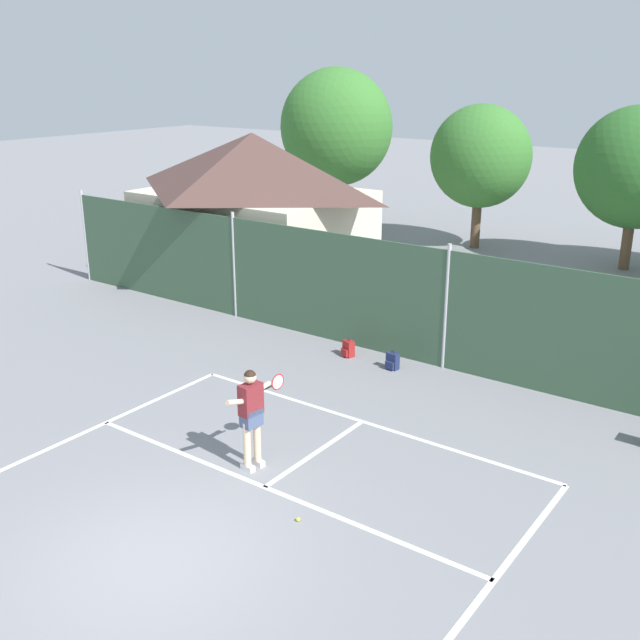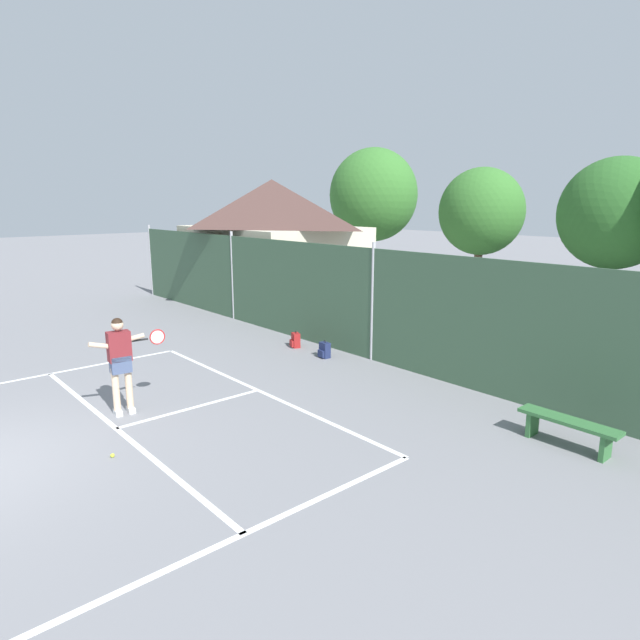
{
  "view_description": "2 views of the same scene",
  "coord_description": "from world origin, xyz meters",
  "px_view_note": "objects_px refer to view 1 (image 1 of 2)",
  "views": [
    {
      "loc": [
        7.17,
        -5.85,
        6.7
      ],
      "look_at": [
        -1.5,
        6.13,
        1.67
      ],
      "focal_mm": 41.84,
      "sensor_mm": 36.0,
      "label": 1
    },
    {
      "loc": [
        9.08,
        -0.63,
        3.93
      ],
      "look_at": [
        0.32,
        6.98,
        1.37
      ],
      "focal_mm": 30.25,
      "sensor_mm": 36.0,
      "label": 2
    }
  ],
  "objects_px": {
    "tennis_ball": "(298,519)",
    "tennis_player": "(252,410)",
    "backpack_red": "(348,349)",
    "backpack_navy": "(392,361)"
  },
  "relations": [
    {
      "from": "tennis_ball",
      "to": "tennis_player",
      "type": "bearing_deg",
      "value": 152.69
    },
    {
      "from": "tennis_player",
      "to": "backpack_red",
      "type": "bearing_deg",
      "value": 106.54
    },
    {
      "from": "tennis_player",
      "to": "tennis_ball",
      "type": "relative_size",
      "value": 28.1
    },
    {
      "from": "tennis_player",
      "to": "backpack_navy",
      "type": "height_order",
      "value": "tennis_player"
    },
    {
      "from": "tennis_player",
      "to": "tennis_ball",
      "type": "xyz_separation_m",
      "value": [
        1.65,
        -0.85,
        -1.08
      ]
    },
    {
      "from": "backpack_red",
      "to": "backpack_navy",
      "type": "height_order",
      "value": "same"
    },
    {
      "from": "backpack_navy",
      "to": "backpack_red",
      "type": "bearing_deg",
      "value": 176.92
    },
    {
      "from": "backpack_red",
      "to": "backpack_navy",
      "type": "distance_m",
      "value": 1.29
    },
    {
      "from": "tennis_ball",
      "to": "backpack_navy",
      "type": "relative_size",
      "value": 0.14
    },
    {
      "from": "tennis_player",
      "to": "backpack_navy",
      "type": "xyz_separation_m",
      "value": [
        -0.32,
        5.33,
        -0.92
      ]
    }
  ]
}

